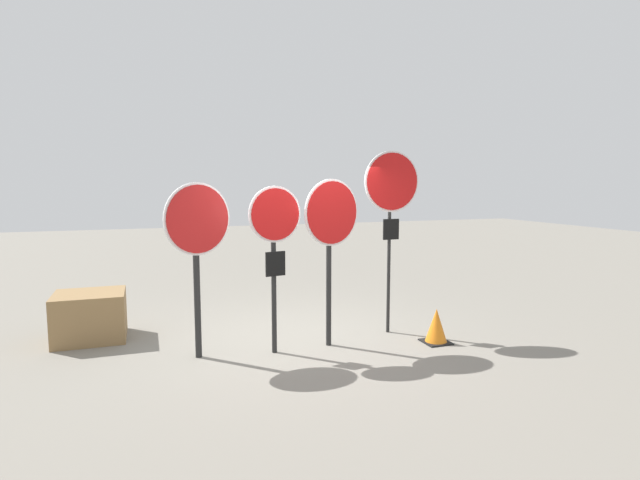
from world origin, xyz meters
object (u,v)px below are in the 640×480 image
stop_sign_3 (392,194)px  storage_crate (90,316)px  stop_sign_0 (198,236)px  stop_sign_1 (275,233)px  stop_sign_2 (331,226)px  traffic_cone_0 (436,326)px

stop_sign_3 → storage_crate: bearing=162.1°
stop_sign_0 → stop_sign_1: stop_sign_0 is taller
stop_sign_1 → stop_sign_3: 1.95m
stop_sign_0 → stop_sign_3: size_ratio=0.83×
stop_sign_3 → stop_sign_2: bearing=-167.9°
storage_crate → stop_sign_0: bearing=-43.1°
stop_sign_1 → storage_crate: size_ratio=2.31×
traffic_cone_0 → storage_crate: size_ratio=0.51×
stop_sign_2 → storage_crate: size_ratio=2.41×
stop_sign_3 → storage_crate: stop_sign_3 is taller
stop_sign_1 → stop_sign_2: stop_sign_2 is taller
stop_sign_0 → stop_sign_3: stop_sign_3 is taller
stop_sign_0 → storage_crate: stop_sign_0 is taller
stop_sign_0 → storage_crate: 2.32m
stop_sign_0 → stop_sign_2: size_ratio=0.98×
stop_sign_1 → stop_sign_3: bearing=-1.0°
stop_sign_0 → traffic_cone_0: stop_sign_0 is taller
stop_sign_1 → storage_crate: stop_sign_1 is taller
stop_sign_0 → traffic_cone_0: 3.54m
stop_sign_3 → traffic_cone_0: 2.02m
stop_sign_0 → stop_sign_3: 2.88m
stop_sign_2 → storage_crate: 3.75m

